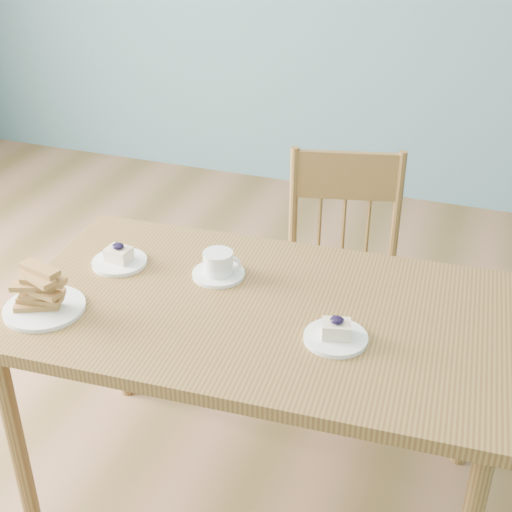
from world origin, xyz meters
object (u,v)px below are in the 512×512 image
Objects in this scene: dining_table at (258,328)px; biscotti_plate at (42,296)px; cheesecake_plate_near at (336,334)px; cheesecake_plate_far at (119,259)px; coffee_cup at (219,266)px; dining_chair at (341,278)px.

biscotti_plate is at bearing -161.78° from dining_table.
biscotti_plate is at bearing -170.08° from cheesecake_plate_near.
biscotti_plate is (-0.51, -0.20, 0.11)m from dining_table.
coffee_cup reaches higher than cheesecake_plate_far.
coffee_cup reaches higher than cheesecake_plate_near.
dining_chair is 5.86× the size of coffee_cup.
dining_chair reaches higher than cheesecake_plate_far.
coffee_cup is at bearing -129.55° from dining_chair.
dining_chair is 0.80m from cheesecake_plate_far.
coffee_cup reaches higher than dining_table.
coffee_cup is (-0.24, -0.50, 0.28)m from dining_chair.
biscotti_plate is (-0.36, -0.31, 0.01)m from coffee_cup.
dining_chair is 5.49× the size of cheesecake_plate_far.
cheesecake_plate_far is 0.75× the size of biscotti_plate.
cheesecake_plate_near is 0.42m from coffee_cup.
dining_chair reaches higher than cheesecake_plate_near.
coffee_cup is (-0.15, 0.11, 0.10)m from dining_table.
coffee_cup is 0.70× the size of biscotti_plate.
dining_table is 0.64m from dining_chair.
cheesecake_plate_far is at bearing 167.86° from cheesecake_plate_near.
cheesecake_plate_near is (0.23, -0.07, 0.09)m from dining_table.
cheesecake_plate_near is 0.69m from cheesecake_plate_far.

